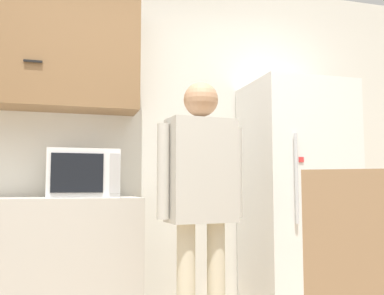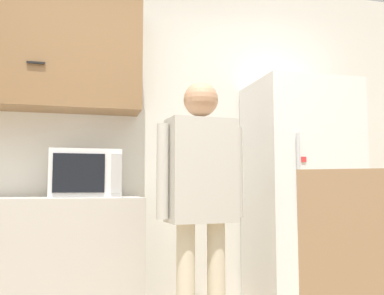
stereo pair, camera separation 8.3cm
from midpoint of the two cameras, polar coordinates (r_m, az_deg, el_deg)
name	(u,v)px [view 1 (the left image)]	position (r m, az deg, el deg)	size (l,w,h in m)	color
back_wall	(128,137)	(3.40, -9.26, 1.36)	(6.00, 0.06, 2.70)	silver
microwave	(83,174)	(3.01, -15.08, -3.39)	(0.46, 0.37, 0.32)	white
person	(201,186)	(2.58, 0.29, -5.15)	(0.55, 0.26, 1.60)	beige
refrigerator	(297,197)	(3.41, 13.16, -6.47)	(0.74, 0.70, 1.77)	white
chair	(353,281)	(2.06, 19.58, -16.42)	(0.61, 0.61, 1.04)	#997551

